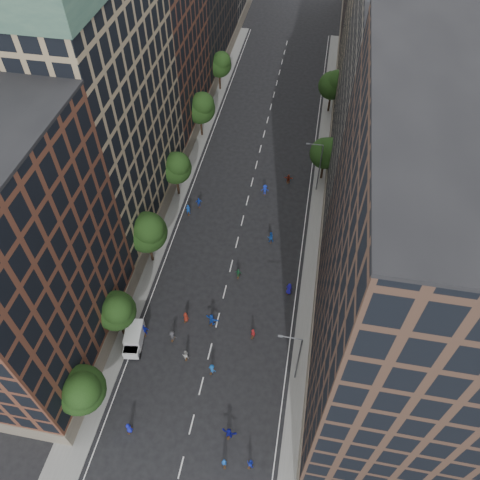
{
  "coord_description": "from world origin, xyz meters",
  "views": [
    {
      "loc": [
        8.61,
        -12.8,
        52.1
      ],
      "look_at": [
        0.66,
        30.3,
        2.0
      ],
      "focal_mm": 35.0,
      "sensor_mm": 36.0,
      "label": 1
    }
  ],
  "objects": [
    {
      "name": "streetlamp_far",
      "position": [
        10.37,
        45.0,
        5.17
      ],
      "size": [
        2.64,
        0.22,
        9.06
      ],
      "color": "#595B60",
      "rests_on": "ground"
    },
    {
      "name": "bldg_right_a",
      "position": [
        19.0,
        15.0,
        18.0
      ],
      "size": [
        14.0,
        30.0,
        36.0
      ],
      "primitive_type": "cube",
      "color": "#432E24",
      "rests_on": "ground"
    },
    {
      "name": "skater_14",
      "position": [
        4.79,
        32.54,
        0.95
      ],
      "size": [
        1.09,
        0.95,
        1.91
      ],
      "primitive_type": "imported",
      "rotation": [
        0.0,
        0.0,
        3.42
      ],
      "color": "#123F99",
      "rests_on": "ground"
    },
    {
      "name": "skater_8",
      "position": [
        -2.64,
        12.1,
        0.81
      ],
      "size": [
        0.92,
        0.8,
        1.62
      ],
      "primitive_type": "imported",
      "rotation": [
        0.0,
        0.0,
        3.4
      ],
      "color": "#BBBAB6",
      "rests_on": "ground"
    },
    {
      "name": "cargo_van",
      "position": [
        -9.31,
        12.88,
        1.24
      ],
      "size": [
        2.65,
        4.66,
        2.36
      ],
      "rotation": [
        0.0,
        0.0,
        0.14
      ],
      "color": "white",
      "rests_on": "ground"
    },
    {
      "name": "skater_13",
      "position": [
        -8.5,
        35.86,
        0.95
      ],
      "size": [
        0.79,
        0.63,
        1.89
      ],
      "primitive_type": "imported",
      "rotation": [
        0.0,
        0.0,
        3.43
      ],
      "color": "#1445A5",
      "rests_on": "ground"
    },
    {
      "name": "skater_9",
      "position": [
        -4.87,
        14.28,
        0.85
      ],
      "size": [
        1.2,
        0.84,
        1.69
      ],
      "primitive_type": "imported",
      "rotation": [
        0.0,
        0.0,
        2.94
      ],
      "color": "#37373B",
      "rests_on": "ground"
    },
    {
      "name": "tree_left_3",
      "position": [
        -11.02,
        39.85,
        5.82
      ],
      "size": [
        5.0,
        5.0,
        8.58
      ],
      "color": "black",
      "rests_on": "ground"
    },
    {
      "name": "bldg_right_b",
      "position": [
        19.0,
        44.0,
        16.5
      ],
      "size": [
        14.0,
        28.0,
        33.0
      ],
      "primitive_type": "cube",
      "color": "#625B51",
      "rests_on": "ground"
    },
    {
      "name": "skater_17",
      "position": [
        5.89,
        45.96,
        0.79
      ],
      "size": [
        1.47,
        0.48,
        1.58
      ],
      "primitive_type": "imported",
      "rotation": [
        0.0,
        0.0,
        3.13
      ],
      "color": "maroon",
      "rests_on": "ground"
    },
    {
      "name": "tree_left_0",
      "position": [
        -11.01,
        3.85,
        5.96
      ],
      "size": [
        5.2,
        5.2,
        8.83
      ],
      "color": "black",
      "rests_on": "ground"
    },
    {
      "name": "skater_6",
      "position": [
        -3.96,
        17.24,
        0.79
      ],
      "size": [
        0.88,
        0.69,
        1.59
      ],
      "primitive_type": "imported",
      "rotation": [
        0.0,
        0.0,
        2.88
      ],
      "color": "maroon",
      "rests_on": "ground"
    },
    {
      "name": "skater_15",
      "position": [
        2.48,
        42.49,
        0.93
      ],
      "size": [
        1.26,
        0.81,
        1.85
      ],
      "primitive_type": "imported",
      "rotation": [
        0.0,
        0.0,
        3.24
      ],
      "color": "#162EBA",
      "rests_on": "ground"
    },
    {
      "name": "bldg_left_a",
      "position": [
        -19.0,
        11.0,
        15.0
      ],
      "size": [
        14.0,
        22.0,
        30.0
      ],
      "primitive_type": "cube",
      "color": "#593022",
      "rests_on": "ground"
    },
    {
      "name": "bldg_right_c",
      "position": [
        19.0,
        71.0,
        17.5
      ],
      "size": [
        14.0,
        26.0,
        35.0
      ],
      "primitive_type": "cube",
      "color": "#948061",
      "rests_on": "ground"
    },
    {
      "name": "skater_12",
      "position": [
        8.5,
        23.88,
        0.95
      ],
      "size": [
        1.1,
        0.94,
        1.91
      ],
      "primitive_type": "imported",
      "rotation": [
        0.0,
        0.0,
        2.71
      ],
      "color": "#1D14A7",
      "rests_on": "ground"
    },
    {
      "name": "tree_right_a",
      "position": [
        11.38,
        47.85,
        5.63
      ],
      "size": [
        5.0,
        5.0,
        8.39
      ],
      "color": "black",
      "rests_on": "ground"
    },
    {
      "name": "skater_3",
      "position": [
        0.9,
        10.92,
        0.76
      ],
      "size": [
        1.12,
        0.89,
        1.52
      ],
      "primitive_type": "imported",
      "rotation": [
        0.0,
        0.0,
        2.76
      ],
      "color": "#144FA5",
      "rests_on": "ground"
    },
    {
      "name": "skater_4",
      "position": [
        -8.5,
        14.37,
        0.97
      ],
      "size": [
        1.2,
        0.65,
        1.94
      ],
      "primitive_type": "imported",
      "rotation": [
        0.0,
        0.0,
        3.3
      ],
      "color": "#131D9F",
      "rests_on": "ground"
    },
    {
      "name": "tree_right_b",
      "position": [
        11.39,
        67.85,
        5.96
      ],
      "size": [
        5.2,
        5.2,
        8.83
      ],
      "color": "black",
      "rests_on": "ground"
    },
    {
      "name": "skater_10",
      "position": [
        1.35,
        25.3,
        0.8
      ],
      "size": [
        0.96,
        0.44,
        1.61
      ],
      "primitive_type": "imported",
      "rotation": [
        0.0,
        0.0,
        3.09
      ],
      "color": "#1A5631",
      "rests_on": "ground"
    },
    {
      "name": "tree_left_2",
      "position": [
        -10.99,
        25.83,
        6.36
      ],
      "size": [
        5.6,
        5.6,
        9.45
      ],
      "color": "black",
      "rests_on": "ground"
    },
    {
      "name": "sidewalk_right",
      "position": [
        12.0,
        47.5,
        0.07
      ],
      "size": [
        4.0,
        105.0,
        0.15
      ],
      "primitive_type": "cube",
      "color": "slate",
      "rests_on": "ground"
    },
    {
      "name": "skater_1",
      "position": [
        4.4,
        1.06,
        0.77
      ],
      "size": [
        0.65,
        0.53,
        1.55
      ],
      "primitive_type": "imported",
      "rotation": [
        0.0,
        0.0,
        3.46
      ],
      "color": "blue",
      "rests_on": "ground"
    },
    {
      "name": "skater_16",
      "position": [
        -7.26,
        37.78,
        0.88
      ],
      "size": [
        1.11,
        0.72,
        1.76
      ],
      "primitive_type": "imported",
      "rotation": [
        0.0,
        0.0,
        3.45
      ],
      "color": "#163CBA",
      "rests_on": "ground"
    },
    {
      "name": "tree_left_1",
      "position": [
        -11.02,
        13.86,
        5.55
      ],
      "size": [
        4.8,
        4.8,
        8.21
      ],
      "color": "black",
      "rests_on": "ground"
    },
    {
      "name": "bldg_left_b",
      "position": [
        -19.0,
        35.0,
        17.0
      ],
      "size": [
        14.0,
        26.0,
        34.0
      ],
      "primitive_type": "cube",
      "color": "#948061",
      "rests_on": "ground"
    },
    {
      "name": "streetlamp_near",
      "position": [
        10.37,
        12.0,
        5.17
      ],
      "size": [
        2.64,
        0.22,
        9.06
      ],
      "color": "#595B60",
      "rests_on": "ground"
    },
    {
      "name": "tree_left_5",
      "position": [
        -11.02,
        71.86,
        5.68
      ],
      "size": [
        4.8,
        4.8,
        8.33
      ],
      "color": "black",
      "rests_on": "ground"
    },
    {
      "name": "ground",
      "position": [
        0.0,
        40.0,
        0.0
      ],
      "size": [
        240.0,
        240.0,
        0.0
      ],
      "primitive_type": "plane",
      "color": "black",
      "rests_on": "ground"
    },
    {
      "name": "skater_2",
      "position": [
        7.06,
        1.51,
        0.75
      ],
      "size": [
        0.88,
        0.78,
        1.5
      ],
      "primitive_type": "imported",
      "rotation": [
        0.0,
        0.0,
        2.81
      ],
      "color": "#1527B0",
      "rests_on": "ground"
    },
    {
      "name": "bldg_left_c",
      "position": [
        -19.0,
        58.0,
        14.0
      ],
      "size": [
        14.0,
        20.0,
        28.0
      ],
      "primitive_type": "cube",
      "color": "#593022",
      "rests_on": "ground"
    },
    {
      "name": "sidewalk_left",
      "position": [
        -12.0,
        47.5,
        0.07
      ],
      "size": [
        4.0,
        105.0,
        0.15
      ],
      "primitive_type": "cube",
      "color": "slate",
      "rests_on": "ground"
    },
    {
      "name": "skater_0",
      "position": [
        -6.42,
        2.61,
        0.84
      ],
      "size": [
        0.87,
        0.62,
        1.68
      ],
      "primitive_type": "imported",
      "rotation": [
        0.0,
        0.0,
        3.04
      ],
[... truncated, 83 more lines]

